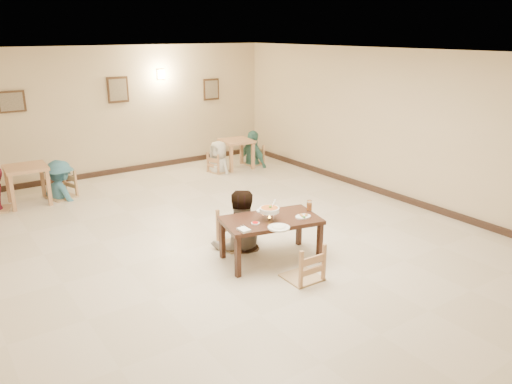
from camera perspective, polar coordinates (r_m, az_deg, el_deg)
floor at (r=8.37m, az=-3.29°, el=-5.42°), size 10.00×10.00×0.00m
ceiling at (r=7.69m, az=-3.71°, el=15.57°), size 10.00×10.00×0.00m
wall_back at (r=12.37m, az=-15.81°, el=8.86°), size 10.00×0.00×10.00m
wall_right at (r=10.49m, az=15.65°, el=7.34°), size 0.00×10.00×10.00m
baseboard_back at (r=12.63m, az=-15.22°, el=2.40°), size 8.00×0.06×0.12m
baseboard_right at (r=10.81m, az=14.91°, el=-0.18°), size 0.06×10.00×0.12m
picture_a at (r=11.75m, az=-26.16°, el=9.24°), size 0.55×0.04×0.45m
picture_b at (r=12.30m, az=-15.50°, el=11.20°), size 0.50×0.04×0.60m
picture_c at (r=13.35m, az=-5.13°, el=11.60°), size 0.45×0.04×0.55m
wall_sconce at (r=12.68m, az=-10.83°, el=13.07°), size 0.16×0.05×0.22m
main_table at (r=7.43m, az=1.70°, el=-3.61°), size 1.56×1.09×0.67m
chair_far at (r=7.94m, az=-2.27°, el=-2.52°), size 0.51×0.51×1.09m
chair_near at (r=6.92m, az=5.39°, el=-6.02°), size 0.48×0.48×1.03m
main_diner at (r=7.77m, az=-1.98°, el=0.23°), size 1.09×0.95×1.90m
curry_warmer at (r=7.29m, az=1.55°, el=-2.07°), size 0.33×0.29×0.26m
rice_plate_far at (r=7.70m, az=0.99°, el=-2.07°), size 0.27×0.27×0.06m
rice_plate_near at (r=7.03m, az=2.62°, el=-4.07°), size 0.31×0.31×0.07m
fried_plate at (r=7.46m, az=5.40°, el=-2.77°), size 0.25×0.25×0.05m
chili_dish at (r=7.18m, az=-0.08°, el=-3.59°), size 0.12×0.12×0.03m
napkin_cutlery at (r=6.95m, az=-1.40°, el=-4.33°), size 0.17×0.27×0.03m
drink_glass at (r=7.74m, az=6.11°, el=-1.58°), size 0.08×0.08×0.16m
bg_table_left at (r=10.84m, az=-24.79°, el=1.99°), size 0.81×0.81×0.78m
bg_table_right at (r=12.51m, az=-2.25°, el=5.38°), size 0.79×0.79×0.73m
bg_chair_lr at (r=11.01m, az=-21.59°, el=2.00°), size 0.49×0.49×1.05m
bg_chair_rl at (r=12.22m, az=-4.31°, el=4.42°), size 0.44×0.44×0.93m
bg_chair_rr at (r=12.90m, az=-0.35°, el=5.24°), size 0.44×0.44×0.95m
bg_diner_b at (r=10.94m, az=-21.75°, el=3.36°), size 0.96×1.18×1.59m
bg_diner_c at (r=12.15m, az=-4.34°, el=5.83°), size 0.61×0.82×1.54m
bg_diner_d at (r=12.82m, az=-0.35°, el=7.03°), size 0.48×1.05×1.76m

